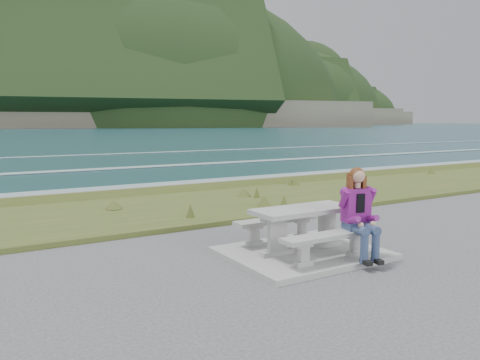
# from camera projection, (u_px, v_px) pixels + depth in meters

# --- Properties ---
(concrete_slab) EXTENTS (2.60, 2.10, 0.10)m
(concrete_slab) POSITION_uv_depth(u_px,v_px,m) (303.00, 253.00, 8.08)
(concrete_slab) COLOR #969792
(concrete_slab) RESTS_ON ground
(picnic_table) EXTENTS (1.80, 0.75, 0.75)m
(picnic_table) POSITION_uv_depth(u_px,v_px,m) (303.00, 217.00, 8.00)
(picnic_table) COLOR #969792
(picnic_table) RESTS_ON concrete_slab
(bench_landward) EXTENTS (1.80, 0.35, 0.45)m
(bench_landward) POSITION_uv_depth(u_px,v_px,m) (331.00, 239.00, 7.43)
(bench_landward) COLOR #969792
(bench_landward) RESTS_ON concrete_slab
(bench_seaward) EXTENTS (1.80, 0.35, 0.45)m
(bench_seaward) POSITION_uv_depth(u_px,v_px,m) (279.00, 223.00, 8.62)
(bench_seaward) COLOR #969792
(bench_seaward) RESTS_ON concrete_slab
(grass_verge) EXTENTS (160.00, 4.50, 0.22)m
(grass_verge) POSITION_uv_depth(u_px,v_px,m) (184.00, 210.00, 12.34)
(grass_verge) COLOR #3A531F
(grass_verge) RESTS_ON ground
(shore_drop) EXTENTS (160.00, 0.80, 2.20)m
(shore_drop) POSITION_uv_depth(u_px,v_px,m) (146.00, 195.00, 14.80)
(shore_drop) COLOR brown
(shore_drop) RESTS_ON ground
(ocean) EXTENTS (1600.00, 1600.00, 0.09)m
(ocean) POSITION_uv_depth(u_px,v_px,m) (54.00, 186.00, 29.65)
(ocean) COLOR #1E4A55
(ocean) RESTS_ON ground
(headland_range) EXTENTS (729.83, 363.95, 186.71)m
(headland_range) POSITION_uv_depth(u_px,v_px,m) (197.00, 113.00, 442.99)
(headland_range) COLOR brown
(headland_range) RESTS_ON ground
(seated_woman) EXTENTS (0.56, 0.81, 1.47)m
(seated_woman) POSITION_uv_depth(u_px,v_px,m) (361.00, 225.00, 7.55)
(seated_woman) COLOR navy
(seated_woman) RESTS_ON concrete_slab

